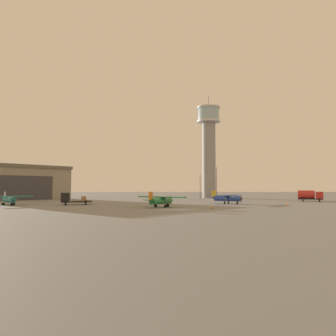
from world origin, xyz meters
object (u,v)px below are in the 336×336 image
Objects in this scene: light_post_west at (200,184)px; light_post_east at (217,180)px; airplane_green at (161,200)px; traffic_cone_near_left at (212,207)px; airplane_blue at (227,198)px; truck_fuel_tanker_red at (310,195)px; airplane_teal at (9,199)px; traffic_cone_near_right at (288,204)px; control_tower at (209,144)px; truck_flatbed_black at (71,199)px.

light_post_east is (3.49, -12.37, 0.88)m from light_post_west.
airplane_green is 12.75× the size of traffic_cone_near_left.
airplane_blue reaches higher than traffic_cone_near_left.
truck_fuel_tanker_red is (39.29, 24.80, 0.26)m from airplane_green.
airplane_teal is at bearing 164.15° from traffic_cone_near_left.
airplane_green is 0.92× the size of light_post_east.
light_post_east reaches higher than traffic_cone_near_right.
light_post_east is at bearing 8.61° from airplane_green.
airplane_teal is at bearing 178.16° from traffic_cone_near_right.
control_tower is at bearing 100.46° from traffic_cone_near_right.
airplane_green is at bearing -114.43° from light_post_east.
light_post_east is at bearing 107.90° from traffic_cone_near_right.
light_post_west is 12.89m from light_post_east.
truck_fuel_tanker_red is 0.66× the size of light_post_east.
airplane_green is (-17.00, -55.75, -18.06)m from control_tower.
control_tower is at bearing 148.74° from truck_fuel_tanker_red.
light_post_east is 32.05m from traffic_cone_near_right.
traffic_cone_near_right is (-13.13, -18.65, -1.31)m from truck_fuel_tanker_red.
traffic_cone_near_left is 19.75m from traffic_cone_near_right.
control_tower is at bearing 94.34° from airplane_teal.
airplane_green is at bearing -105.32° from airplane_blue.
light_post_west is at bearing -119.41° from control_tower.
traffic_cone_near_right is (26.15, 6.15, -1.06)m from airplane_green.
light_post_east is (-22.84, 11.39, 4.18)m from truck_fuel_tanker_red.
traffic_cone_near_right is at bearing -79.54° from control_tower.
traffic_cone_near_right is at bearing 1.97° from airplane_blue.
light_post_east reaches higher than truck_fuel_tanker_red.
airplane_teal is 12.70m from truck_flatbed_black.
control_tower reaches higher than airplane_teal.
truck_flatbed_black is 44.85m from light_post_east.
traffic_cone_near_left reaches higher than traffic_cone_near_right.
airplane_green is at bearing 139.41° from truck_flatbed_black.
truck_fuel_tanker_red reaches higher than traffic_cone_near_left.
truck_fuel_tanker_red is (24.32, 11.76, 0.27)m from airplane_blue.
airplane_teal is 60.56m from light_post_west.
truck_fuel_tanker_red is at bearing 59.40° from airplane_blue.
airplane_green reaches higher than truck_flatbed_black.
control_tower is 23.83m from light_post_east.
light_post_east reaches higher than traffic_cone_near_left.
truck_flatbed_black is at bearing 96.94° from airplane_green.
truck_flatbed_black reaches higher than traffic_cone_near_left.
traffic_cone_near_right is (11.19, -6.89, -1.05)m from airplane_blue.
control_tower is 4.47× the size of light_post_west.
control_tower is at bearing 16.08° from airplane_green.
truck_fuel_tanker_red is at bearing -54.23° from control_tower.
traffic_cone_near_left is (-8.03, -59.33, -19.09)m from control_tower.
airplane_teal is at bearing -143.75° from truck_fuel_tanker_red.
control_tower reaches higher than airplane_green.
airplane_green is 46.46m from truck_fuel_tanker_red.
light_post_east is (48.32, 28.18, 4.51)m from airplane_teal.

